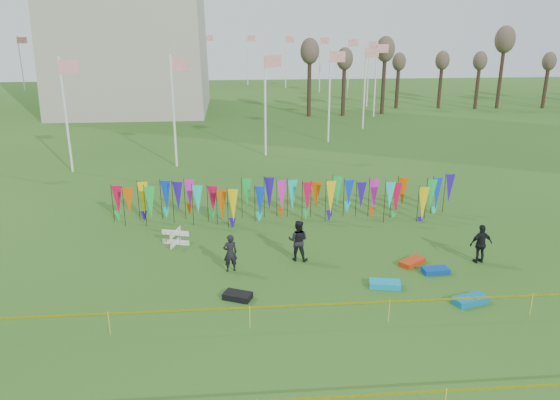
{
  "coord_description": "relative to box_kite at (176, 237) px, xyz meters",
  "views": [
    {
      "loc": [
        -2.49,
        -18.58,
        10.4
      ],
      "look_at": [
        -0.38,
        6.0,
        2.15
      ],
      "focal_mm": 35.0,
      "sensor_mm": 36.0,
      "label": 1
    }
  ],
  "objects": [
    {
      "name": "kite_bag_blue",
      "position": [
        11.39,
        -4.05,
        -0.27
      ],
      "size": [
        1.14,
        0.64,
        0.23
      ],
      "primitive_type": "cube",
      "rotation": [
        0.0,
        0.0,
        0.06
      ],
      "color": "#0A3AA3",
      "rests_on": "ground"
    },
    {
      "name": "banner_row",
      "position": [
        5.7,
        2.84,
        0.84
      ],
      "size": [
        18.64,
        0.64,
        2.11
      ],
      "color": "black",
      "rests_on": "ground"
    },
    {
      "name": "box_kite",
      "position": [
        0.0,
        0.0,
        0.0
      ],
      "size": [
        0.7,
        0.7,
        0.77
      ],
      "rotation": [
        0.0,
        0.0,
        -0.29
      ],
      "color": "#B70D24",
      "rests_on": "ground"
    },
    {
      "name": "kite_bag_turquoise",
      "position": [
        8.88,
        -5.12,
        -0.26
      ],
      "size": [
        1.34,
        0.85,
        0.25
      ],
      "primitive_type": "cube",
      "rotation": [
        0.0,
        0.0,
        -0.2
      ],
      "color": "#0E9DD5",
      "rests_on": "ground"
    },
    {
      "name": "kite_bag_red",
      "position": [
        10.67,
        -3.11,
        -0.27
      ],
      "size": [
        1.35,
        1.21,
        0.23
      ],
      "primitive_type": "cube",
      "rotation": [
        0.0,
        0.0,
        0.64
      ],
      "color": "red",
      "rests_on": "ground"
    },
    {
      "name": "caution_tape_near",
      "position": [
        5.19,
        -7.76,
        0.39
      ],
      "size": [
        26.0,
        0.02,
        0.9
      ],
      "color": "#DDDC04",
      "rests_on": "ground"
    },
    {
      "name": "flagpole_ring",
      "position": [
        -8.58,
        41.98,
        3.61
      ],
      "size": [
        57.4,
        56.16,
        8.0
      ],
      "color": "white",
      "rests_on": "ground"
    },
    {
      "name": "person_mid",
      "position": [
        5.66,
        -2.18,
        0.56
      ],
      "size": [
        1.04,
        0.81,
        1.89
      ],
      "primitive_type": "imported",
      "rotation": [
        0.0,
        0.0,
        2.85
      ],
      "color": "black",
      "rests_on": "ground"
    },
    {
      "name": "person_right",
      "position": [
        13.72,
        -3.16,
        0.51
      ],
      "size": [
        1.12,
        0.72,
        1.79
      ],
      "primitive_type": "imported",
      "rotation": [
        0.0,
        0.0,
        3.27
      ],
      "color": "black",
      "rests_on": "ground"
    },
    {
      "name": "tree_line",
      "position": [
        37.42,
        37.98,
        5.78
      ],
      "size": [
        53.92,
        1.92,
        7.84
      ],
      "color": "#38271C",
      "rests_on": "ground"
    },
    {
      "name": "kite_bag_black",
      "position": [
        2.9,
        -5.59,
        -0.26
      ],
      "size": [
        1.23,
        1.0,
        0.25
      ],
      "primitive_type": "cube",
      "rotation": [
        0.0,
        0.0,
        -0.42
      ],
      "color": "black",
      "rests_on": "ground"
    },
    {
      "name": "kite_bag_teal",
      "position": [
        11.8,
        -6.69,
        -0.26
      ],
      "size": [
        1.45,
        0.97,
        0.25
      ],
      "primitive_type": "cube",
      "rotation": [
        0.0,
        0.0,
        0.28
      ],
      "color": "#0C6FA8",
      "rests_on": "ground"
    },
    {
      "name": "person_left",
      "position": [
        2.63,
        -3.09,
        0.46
      ],
      "size": [
        0.71,
        0.58,
        1.69
      ],
      "primitive_type": "imported",
      "rotation": [
        0.0,
        0.0,
        3.38
      ],
      "color": "black",
      "rests_on": "ground"
    },
    {
      "name": "caution_tape_far",
      "position": [
        5.19,
        -12.69,
        0.39
      ],
      "size": [
        26.0,
        0.02,
        0.9
      ],
      "color": "#DDDC04",
      "rests_on": "ground"
    },
    {
      "name": "ground",
      "position": [
        5.42,
        -6.02,
        -0.39
      ],
      "size": [
        160.0,
        160.0,
        0.0
      ],
      "primitive_type": "plane",
      "color": "#264F16",
      "rests_on": "ground"
    }
  ]
}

